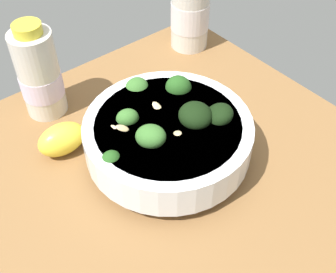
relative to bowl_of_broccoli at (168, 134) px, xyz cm
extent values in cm
cube|color=brown|center=(-0.77, -1.68, -6.62)|extent=(56.39, 56.39, 4.79)
cylinder|color=white|center=(-0.15, -0.12, -3.41)|extent=(12.47, 12.47, 1.62)
cylinder|color=white|center=(-0.15, -0.12, -0.17)|extent=(22.68, 22.68, 4.87)
cylinder|color=silver|center=(-0.15, -0.12, 1.87)|extent=(19.54, 19.54, 0.80)
cylinder|color=#4A8F3C|center=(-9.20, -0.21, -0.04)|extent=(1.40, 1.61, 1.50)
ellipsoid|color=#23511C|center=(-9.20, -0.21, 1.44)|extent=(3.86, 3.58, 4.03)
cylinder|color=#2F662B|center=(5.74, 4.72, 0.62)|extent=(1.96, 1.78, 1.49)
ellipsoid|color=#23511C|center=(5.74, 4.72, 2.18)|extent=(6.13, 5.08, 5.42)
cylinder|color=#2F662B|center=(-1.68, 8.40, -0.33)|extent=(1.59, 1.29, 1.88)
ellipsoid|color=black|center=(-1.68, 8.40, 1.20)|extent=(3.80, 3.74, 3.03)
cylinder|color=#4A8F3C|center=(1.31, 8.82, -0.04)|extent=(1.93, 1.90, 1.75)
ellipsoid|color=#386B2B|center=(1.31, 8.82, 1.80)|extent=(4.25, 4.45, 4.46)
cylinder|color=#4A8F3C|center=(3.04, -1.08, 1.12)|extent=(1.74, 1.46, 1.73)
ellipsoid|color=#194216|center=(3.04, -1.08, 2.61)|extent=(3.78, 4.42, 3.84)
cylinder|color=#589D47|center=(3.26, -1.53, 0.74)|extent=(2.14, 2.10, 1.95)
ellipsoid|color=black|center=(3.26, -1.53, 2.76)|extent=(6.05, 6.27, 3.63)
cylinder|color=#4A8F3C|center=(6.18, -3.20, 0.56)|extent=(2.02, 1.88, 1.34)
ellipsoid|color=black|center=(6.18, -3.20, 2.19)|extent=(5.80, 5.96, 5.30)
cylinder|color=#4A8F3C|center=(-3.75, -1.09, 1.27)|extent=(1.59, 1.64, 1.01)
ellipsoid|color=#386B2B|center=(-3.75, -1.09, 2.87)|extent=(5.21, 5.57, 4.09)
cylinder|color=#3C7A32|center=(-3.76, 3.98, 0.90)|extent=(1.44, 1.45, 1.47)
ellipsoid|color=#386B2B|center=(-3.76, 3.98, 2.33)|extent=(4.10, 4.32, 3.47)
ellipsoid|color=#DBBC84|center=(-1.55, -3.69, 4.07)|extent=(1.69, 1.98, 1.17)
ellipsoid|color=#DBBC84|center=(-5.66, 2.35, 2.90)|extent=(2.05, 1.68, 1.29)
ellipsoid|color=#DBBC84|center=(0.73, 3.31, 2.31)|extent=(1.04, 1.81, 0.94)
ellipsoid|color=#DBBC84|center=(-6.45, 4.07, 2.02)|extent=(1.80, 2.02, 1.27)
ellipsoid|color=yellow|center=(-10.98, 10.15, -1.89)|extent=(7.21, 4.81, 4.67)
cylinder|color=beige|center=(-8.47, 19.72, 2.61)|extent=(6.20, 6.20, 13.67)
cylinder|color=gold|center=(-8.47, 19.72, 10.18)|extent=(4.04, 4.04, 1.48)
cylinder|color=silver|center=(-8.47, 19.72, 0.84)|extent=(6.33, 6.33, 3.66)
cylinder|color=beige|center=(20.81, 19.35, 1.40)|extent=(6.76, 6.76, 11.24)
cylinder|color=silver|center=(20.81, 19.35, 1.89)|extent=(6.90, 6.90, 4.97)
camera|label=1|loc=(-25.81, -31.55, 41.09)|focal=45.74mm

